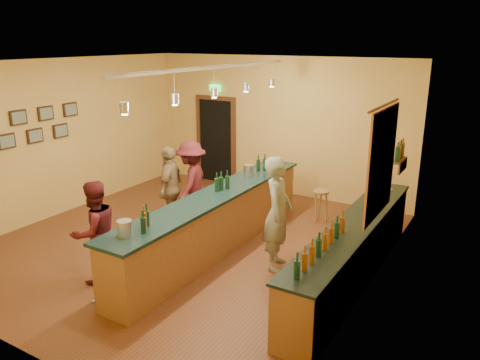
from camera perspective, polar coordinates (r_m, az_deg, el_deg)
The scene contains 17 objects.
floor at distance 8.66m, azimuth -6.24°, elevation -7.58°, with size 7.00×7.00×0.00m, color brown.
ceiling at distance 7.89m, azimuth -7.00°, elevation 14.07°, with size 6.50×7.00×0.02m, color silver.
wall_back at distance 11.04m, azimuth 4.53°, elevation 6.57°, with size 6.50×0.02×3.20m, color gold.
wall_left at distance 10.39m, azimuth -21.06°, elevation 4.83°, with size 0.02×7.00×3.20m, color gold.
wall_right at distance 6.73m, azimuth 16.01°, elevation -0.84°, with size 0.02×7.00×3.20m, color gold.
doorway at distance 11.95m, azimuth -2.92°, elevation 5.08°, with size 1.15×0.09×2.48m.
tapestry at distance 7.04m, azimuth 16.89°, elevation 1.98°, with size 0.03×1.40×1.60m, color #AA3D22.
bottle_shelf at distance 8.52m, azimuth 18.96°, elevation 3.03°, with size 0.17×0.55×0.54m.
picture_grid at distance 9.86m, azimuth -24.52°, elevation 5.91°, with size 0.06×2.20×0.70m, color #382111, non-canonical shape.
back_counter at distance 7.36m, azimuth 13.56°, elevation -8.41°, with size 0.60×4.55×1.27m.
tasting_bar at distance 8.09m, azimuth -2.92°, elevation -4.64°, with size 0.73×5.10×1.38m.
pendant_track at distance 7.55m, azimuth -3.18°, elevation 12.39°, with size 0.11×4.60×0.50m.
bartender at distance 7.42m, azimuth 4.63°, elevation -4.08°, with size 0.67×0.44×1.85m, color gray.
customer_a at distance 7.35m, azimuth -17.24°, elevation -6.11°, with size 0.77×0.60×1.59m, color #59191E.
customer_b at distance 9.09m, azimuth -8.48°, elevation -0.94°, with size 0.96×0.40×1.63m, color #997A51.
customer_c at distance 9.29m, azimuth -5.97°, elevation -0.32°, with size 1.08×0.62×1.67m, color #59191E.
bar_stool at distance 9.51m, azimuth 9.86°, elevation -2.13°, with size 0.32×0.32×0.66m.
Camera 1 is at (4.82, -6.24, 3.58)m, focal length 35.00 mm.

